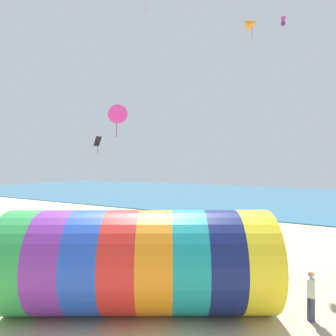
{
  "coord_description": "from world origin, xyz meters",
  "views": [
    {
      "loc": [
        6.92,
        -8.17,
        5.02
      ],
      "look_at": [
        1.05,
        2.21,
        4.86
      ],
      "focal_mm": 32.0,
      "sensor_mm": 36.0,
      "label": 1
    }
  ],
  "objects": [
    {
      "name": "kite_orange_delta",
      "position": [
        2.03,
        11.64,
        14.19
      ],
      "size": [
        0.83,
        0.73,
        1.38
      ],
      "color": "orange"
    },
    {
      "name": "ground_plane",
      "position": [
        0.0,
        0.0,
        0.0
      ],
      "size": [
        120.0,
        120.0,
        0.0
      ],
      "primitive_type": "plane",
      "color": "#CCBA8C"
    },
    {
      "name": "kite_magenta_delta",
      "position": [
        -2.34,
        3.16,
        7.56
      ],
      "size": [
        1.53,
        1.51,
        1.87
      ],
      "color": "#D1339E"
    },
    {
      "name": "kite_magenta_box",
      "position": [
        3.02,
        17.79,
        16.69
      ],
      "size": [
        0.36,
        0.36,
        0.73
      ],
      "color": "#D1339E"
    },
    {
      "name": "sea",
      "position": [
        0.0,
        38.76,
        0.05
      ],
      "size": [
        120.0,
        40.0,
        0.1
      ],
      "primitive_type": "cube",
      "color": "teal",
      "rests_on": "ground"
    },
    {
      "name": "kite_black_diamond",
      "position": [
        -9.54,
        9.64,
        6.79
      ],
      "size": [
        0.41,
        0.59,
        1.35
      ],
      "color": "black"
    },
    {
      "name": "kite_handler",
      "position": [
        6.23,
        2.36,
        0.81
      ],
      "size": [
        0.24,
        0.36,
        1.6
      ],
      "color": "#383D56",
      "rests_on": "ground"
    },
    {
      "name": "giant_inflatable_tube",
      "position": [
        1.07,
        0.22,
        1.71
      ],
      "size": [
        9.39,
        7.39,
        3.43
      ],
      "color": "green",
      "rests_on": "ground"
    }
  ]
}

